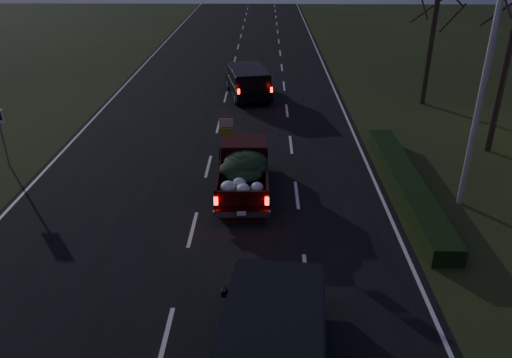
# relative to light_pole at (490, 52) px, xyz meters

# --- Properties ---
(ground) EXTENTS (120.00, 120.00, 0.00)m
(ground) POSITION_rel_light_pole_xyz_m (-9.50, -2.00, -5.48)
(ground) COLOR black
(ground) RESTS_ON ground
(road_asphalt) EXTENTS (14.00, 120.00, 0.02)m
(road_asphalt) POSITION_rel_light_pole_xyz_m (-9.50, -2.00, -5.47)
(road_asphalt) COLOR black
(road_asphalt) RESTS_ON ground
(hedge_row) EXTENTS (1.00, 10.00, 0.60)m
(hedge_row) POSITION_rel_light_pole_xyz_m (-1.70, 1.00, -5.18)
(hedge_row) COLOR black
(hedge_row) RESTS_ON ground
(light_pole) EXTENTS (0.50, 0.90, 9.16)m
(light_pole) POSITION_rel_light_pole_xyz_m (0.00, 0.00, 0.00)
(light_pole) COLOR silver
(light_pole) RESTS_ON ground
(route_sign) EXTENTS (0.55, 0.08, 2.50)m
(route_sign) POSITION_rel_light_pole_xyz_m (-18.00, 3.00, -3.82)
(route_sign) COLOR gray
(route_sign) RESTS_ON ground
(bare_tree_far) EXTENTS (3.60, 3.60, 7.00)m
(bare_tree_far) POSITION_rel_light_pole_xyz_m (2.00, 12.00, -0.25)
(bare_tree_far) COLOR black
(bare_tree_far) RESTS_ON ground
(pickup_truck) EXTENTS (1.95, 4.92, 2.56)m
(pickup_truck) POSITION_rel_light_pole_xyz_m (-7.92, 0.94, -4.52)
(pickup_truck) COLOR black
(pickup_truck) RESTS_ON ground
(lead_suv) EXTENTS (3.01, 5.25, 1.42)m
(lead_suv) POSITION_rel_light_pole_xyz_m (-8.14, 13.16, -4.41)
(lead_suv) COLOR black
(lead_suv) RESTS_ON ground
(rear_suv) EXTENTS (2.64, 5.35, 1.48)m
(rear_suv) POSITION_rel_light_pole_xyz_m (-6.91, -8.05, -4.36)
(rear_suv) COLOR black
(rear_suv) RESTS_ON ground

